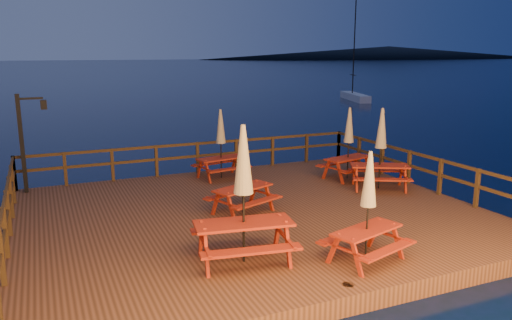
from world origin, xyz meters
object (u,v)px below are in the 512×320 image
(picnic_table_0, at_px, (368,205))
(picnic_table_1, at_px, (349,142))
(sailboat, at_px, (355,97))
(picnic_table_2, at_px, (243,168))
(lamp_post, at_px, (27,134))

(picnic_table_0, height_order, picnic_table_1, picnic_table_1)
(sailboat, bearing_deg, picnic_table_0, -106.98)
(picnic_table_1, bearing_deg, picnic_table_2, -170.55)
(sailboat, distance_m, picnic_table_2, 36.32)
(lamp_post, relative_size, picnic_table_1, 1.25)
(lamp_post, distance_m, picnic_table_1, 10.14)
(picnic_table_0, bearing_deg, picnic_table_2, 89.39)
(lamp_post, xyz_separation_m, picnic_table_1, (9.82, -2.47, -0.55))
(lamp_post, xyz_separation_m, picnic_table_2, (5.18, -4.47, -0.57))
(lamp_post, bearing_deg, picnic_table_1, -14.11)
(picnic_table_1, distance_m, picnic_table_2, 5.06)
(sailboat, height_order, picnic_table_0, sailboat)
(lamp_post, bearing_deg, picnic_table_2, -40.83)
(picnic_table_1, xyz_separation_m, picnic_table_2, (-4.64, -2.01, -0.02))
(picnic_table_0, bearing_deg, picnic_table_1, 42.46)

